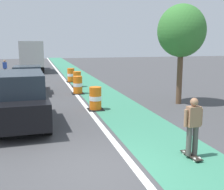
{
  "coord_description": "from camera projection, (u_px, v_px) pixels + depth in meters",
  "views": [
    {
      "loc": [
        -1.41,
        -6.52,
        3.16
      ],
      "look_at": [
        1.44,
        4.06,
        1.1
      ],
      "focal_mm": 45.49,
      "sensor_mm": 36.0,
      "label": 1
    }
  ],
  "objects": [
    {
      "name": "traffic_barrel_front",
      "position": [
        95.0,
        99.0,
        13.28
      ],
      "size": [
        0.73,
        0.73,
        1.09
      ],
      "color": "orange",
      "rests_on": "ground"
    },
    {
      "name": "traffic_barrel_far",
      "position": [
        71.0,
        75.0,
        22.6
      ],
      "size": [
        0.73,
        0.73,
        1.09
      ],
      "color": "orange",
      "rests_on": "ground"
    },
    {
      "name": "pedestrian_crossing",
      "position": [
        5.0,
        68.0,
        24.87
      ],
      "size": [
        0.34,
        0.2,
        1.61
      ],
      "color": "#33333D",
      "rests_on": "ground"
    },
    {
      "name": "parked_suv_nearest",
      "position": [
        22.0,
        99.0,
        10.71
      ],
      "size": [
        2.04,
        4.66,
        2.04
      ],
      "color": "black",
      "rests_on": "ground"
    },
    {
      "name": "ground_plane",
      "position": [
        99.0,
        169.0,
        7.13
      ],
      "size": [
        100.0,
        100.0,
        0.0
      ],
      "primitive_type": "plane",
      "color": "#424244"
    },
    {
      "name": "street_tree_sidewalk",
      "position": [
        182.0,
        31.0,
        14.07
      ],
      "size": [
        2.4,
        2.4,
        5.0
      ],
      "color": "brown",
      "rests_on": "ground"
    },
    {
      "name": "skateboarder_on_lane",
      "position": [
        193.0,
        126.0,
        7.69
      ],
      "size": [
        0.57,
        0.81,
        1.69
      ],
      "color": "black",
      "rests_on": "ground"
    },
    {
      "name": "delivery_truck_down_block",
      "position": [
        31.0,
        54.0,
        30.54
      ],
      "size": [
        2.5,
        7.65,
        3.23
      ],
      "color": "beige",
      "rests_on": "ground"
    },
    {
      "name": "parked_sedan_second",
      "position": [
        28.0,
        80.0,
        17.73
      ],
      "size": [
        1.97,
        4.13,
        1.7
      ],
      "color": "silver",
      "rests_on": "ground"
    },
    {
      "name": "lane_divider_stripe",
      "position": [
        73.0,
        90.0,
        18.75
      ],
      "size": [
        0.2,
        80.0,
        0.01
      ],
      "primitive_type": "cube",
      "color": "silver",
      "rests_on": "ground"
    },
    {
      "name": "bike_lane_strip",
      "position": [
        95.0,
        89.0,
        19.13
      ],
      "size": [
        2.5,
        80.0,
        0.01
      ],
      "primitive_type": "cube",
      "color": "#387F60",
      "rests_on": "ground"
    },
    {
      "name": "traffic_barrel_mid",
      "position": [
        78.0,
        85.0,
        17.42
      ],
      "size": [
        0.73,
        0.73,
        1.09
      ],
      "color": "orange",
      "rests_on": "ground"
    },
    {
      "name": "traffic_barrel_back",
      "position": [
        77.0,
        79.0,
        20.12
      ],
      "size": [
        0.73,
        0.73,
        1.09
      ],
      "color": "orange",
      "rests_on": "ground"
    }
  ]
}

